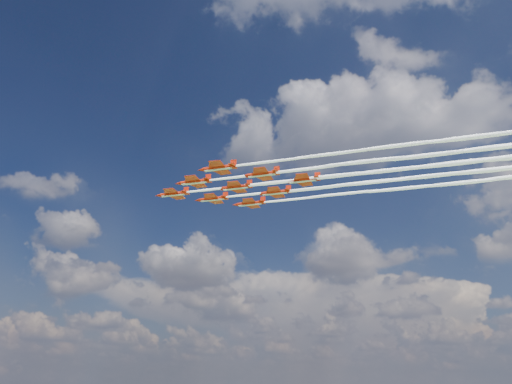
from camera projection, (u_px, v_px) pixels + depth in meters
jet_lead at (440, 165)px, 115.79m from camera, size 141.15×20.28×2.41m
jet_row2_port at (485, 149)px, 107.72m from camera, size 141.15×20.28×2.41m
jet_row2_starb at (478, 171)px, 119.25m from camera, size 141.15×20.28×2.41m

